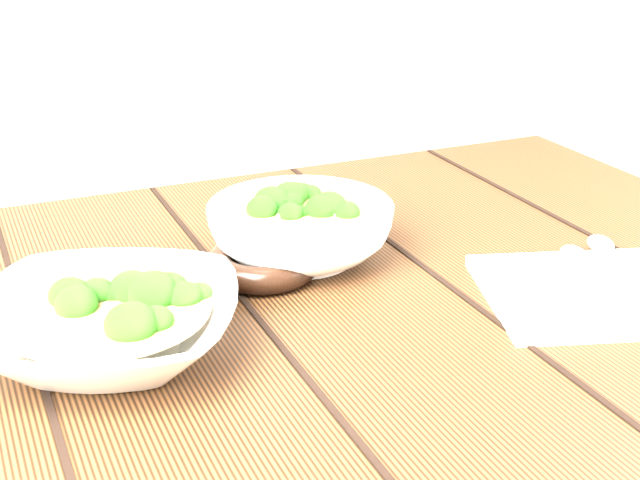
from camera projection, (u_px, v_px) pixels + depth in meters
table at (278, 418)px, 0.89m from camera, size 1.20×0.80×0.75m
soup_bowl_front at (107, 324)px, 0.76m from camera, size 0.30×0.30×0.07m
soup_bowl_back at (300, 229)px, 0.95m from camera, size 0.24×0.24×0.07m
trivet at (262, 263)px, 0.91m from camera, size 0.14×0.14×0.03m
napkin at (597, 292)px, 0.87m from camera, size 0.26×0.24×0.01m
spoon_left at (580, 268)px, 0.90m from camera, size 0.10×0.17×0.01m
spoon_right at (605, 256)px, 0.93m from camera, size 0.11×0.16×0.01m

